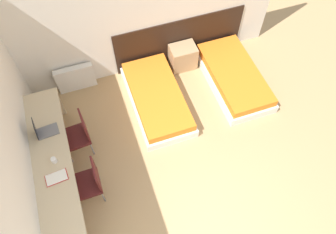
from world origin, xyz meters
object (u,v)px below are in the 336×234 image
Objects in this scene: nightstand at (183,57)px; chair_near_laptop at (78,134)px; chair_near_notebook at (89,181)px; laptop at (43,131)px; bed_near_door at (234,77)px; bed_near_window at (157,99)px.

nightstand is 2.61m from chair_near_laptop.
chair_near_laptop and chair_near_notebook have the same top height.
chair_near_laptop is 0.57m from laptop.
bed_near_door is 2.12× the size of chair_near_notebook.
laptop is (-2.75, -1.20, 0.57)m from nightstand.
nightstand is (-0.79, 0.75, 0.09)m from bed_near_door.
laptop reaches higher than nightstand.
nightstand is 1.52× the size of laptop.
laptop is (-0.46, 0.01, 0.34)m from chair_near_laptop.
laptop is (-3.55, -0.46, 0.66)m from bed_near_door.
bed_near_window is at bearing 41.44° from chair_near_notebook.
chair_near_notebook is at bearing -67.21° from laptop.
chair_near_laptop reaches higher than nightstand.
chair_near_notebook is at bearing -156.51° from bed_near_door.
bed_near_window is 2.12× the size of chair_near_notebook.
laptop is at bearing -166.86° from bed_near_window.
bed_near_window and bed_near_door have the same top height.
nightstand is at bearing 43.25° from bed_near_window.
chair_near_notebook is 2.59× the size of laptop.
bed_near_window is 3.61× the size of nightstand.
bed_near_window is 1.59m from bed_near_door.
nightstand is at bearing 23.91° from chair_near_laptop.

